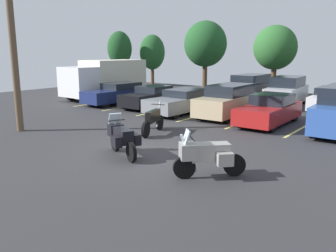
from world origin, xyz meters
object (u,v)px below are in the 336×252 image
Objects in this scene: motorcycle_third at (153,120)px; car_navy at (118,93)px; car_far_white at (331,99)px; box_truck at (106,78)px; motorcycle_touring at (122,137)px; car_far_silver at (287,92)px; car_grey at (182,101)px; car_black at (151,97)px; motorcycle_second at (207,155)px; car_tan at (228,101)px; car_red at (270,110)px; car_far_charcoal at (249,88)px; utility_pole at (11,24)px.

motorcycle_third is 0.44× the size of car_navy.
box_truck is (-15.11, -4.32, 0.84)m from car_far_white.
car_navy is at bearing 144.83° from motorcycle_third.
car_far_silver is (0.56, 14.68, 0.29)m from motorcycle_touring.
motorcycle_third is at bearing -35.17° from car_navy.
car_far_silver reaches higher than car_grey.
car_black is 8.92m from car_far_silver.
motorcycle_second is 0.73× the size of motorcycle_third.
car_grey reaches higher than motorcycle_third.
car_navy is at bearing -154.35° from car_far_white.
car_tan is at bearing -6.77° from box_truck.
car_far_charcoal reaches higher than car_red.
motorcycle_third is 0.45× the size of car_far_silver.
car_far_charcoal reaches higher than motorcycle_second.
motorcycle_third is 7.28m from utility_pole.
car_far_charcoal reaches higher than motorcycle_touring.
car_red is at bearing 100.02° from motorcycle_second.
motorcycle_third is 12.18m from car_far_white.
car_tan reaches higher than motorcycle_touring.
car_far_charcoal is (-0.94, 11.68, 0.37)m from motorcycle_third.
box_truck reaches higher than car_far_charcoal.
car_tan is 11.24m from box_truck.
car_red is at bearing 44.79° from utility_pole.
box_truck is (-5.76, 1.50, 0.86)m from car_black.
car_red is 13.91m from box_truck.
car_far_charcoal is 5.57m from car_far_white.
motorcycle_second is 16.00m from car_far_charcoal.
utility_pole is (-9.81, 0.03, 3.98)m from motorcycle_second.
car_navy is 11.26m from car_far_silver.
motorcycle_touring is 7.52m from utility_pole.
motorcycle_third is 5.47m from car_grey.
utility_pole is at bearing -147.44° from motorcycle_third.
car_tan is 6.25m from car_far_charcoal.
car_far_charcoal is 2.78m from car_far_silver.
car_far_white is (12.25, 5.88, -0.02)m from car_navy.
car_far_white is at bearing 25.65° from car_navy.
motorcycle_second reaches higher than motorcycle_third.
car_grey is (-2.04, 5.07, 0.09)m from motorcycle_third.
box_truck reaches higher than motorcycle_third.
car_navy is at bearing 136.07° from motorcycle_touring.
car_black is at bearing -148.12° from car_far_white.
car_tan is at bearing 166.88° from car_red.
car_far_charcoal reaches higher than car_tan.
utility_pole is (-8.34, -8.28, 3.94)m from car_red.
car_red reaches higher than motorcycle_second.
motorcycle_touring is 0.48× the size of car_black.
car_far_silver is (2.77, -0.21, -0.01)m from car_far_charcoal.
car_black is 0.89× the size of car_tan.
box_truck is at bearing -164.06° from car_far_white.
car_red is 0.99× the size of car_far_white.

